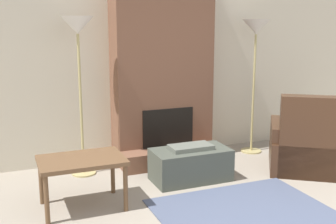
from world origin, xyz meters
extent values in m
cube|color=beige|center=(0.00, 2.89, 1.30)|extent=(7.11, 0.06, 2.60)
cube|color=brown|center=(0.00, 2.67, 1.30)|extent=(1.27, 0.39, 2.60)
cube|color=brown|center=(0.00, 2.33, 0.11)|extent=(1.27, 0.27, 0.22)
cube|color=black|center=(0.00, 2.46, 0.46)|extent=(0.67, 0.02, 0.48)
cube|color=#474C42|center=(0.01, 1.80, 0.18)|extent=(0.87, 0.46, 0.36)
cube|color=#60665B|center=(0.01, 1.80, 0.39)|extent=(0.48, 0.25, 0.05)
cube|color=#422819|center=(1.48, 1.63, 0.20)|extent=(1.21, 1.21, 0.39)
cube|color=#422819|center=(1.29, 1.35, 0.48)|extent=(0.69, 0.56, 0.96)
cube|color=#422819|center=(1.19, 1.83, 0.28)|extent=(0.58, 0.74, 0.57)
cube|color=brown|center=(-1.26, 1.54, 0.48)|extent=(0.80, 0.55, 0.04)
cylinder|color=brown|center=(-1.62, 1.31, 0.23)|extent=(0.04, 0.04, 0.46)
cylinder|color=brown|center=(-0.90, 1.31, 0.23)|extent=(0.04, 0.04, 0.46)
cylinder|color=brown|center=(-1.62, 1.78, 0.23)|extent=(0.04, 0.04, 0.46)
cylinder|color=brown|center=(-0.90, 1.78, 0.23)|extent=(0.04, 0.04, 0.46)
cylinder|color=tan|center=(-1.08, 2.47, 0.01)|extent=(0.28, 0.28, 0.02)
cylinder|color=tan|center=(-1.08, 2.47, 0.82)|extent=(0.03, 0.03, 1.61)
cone|color=silver|center=(-1.08, 2.47, 1.73)|extent=(0.37, 0.37, 0.19)
cylinder|color=tan|center=(1.25, 2.47, 0.01)|extent=(0.28, 0.28, 0.02)
cylinder|color=tan|center=(1.25, 2.47, 0.81)|extent=(0.03, 0.03, 1.58)
cone|color=silver|center=(1.25, 2.47, 1.70)|extent=(0.37, 0.37, 0.19)
cube|color=#4C5670|center=(0.12, 0.64, 0.01)|extent=(1.62, 1.65, 0.01)
camera|label=1|loc=(-1.94, -2.29, 1.76)|focal=45.00mm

